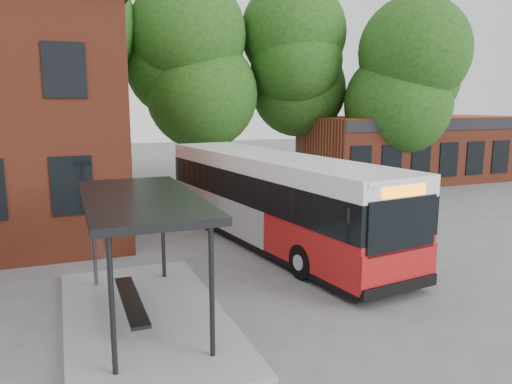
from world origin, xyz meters
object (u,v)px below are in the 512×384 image
object	(u,v)px
bicycle_0	(331,191)
bicycle_7	(403,182)
bicycle_1	(346,189)
bicycle_3	(350,185)
city_bus	(272,200)
bicycle_4	(386,190)
bicycle_5	(376,184)
bus_shelter	(143,258)
bicycle_6	(414,187)
bicycle_2	(373,189)

from	to	relation	value
bicycle_0	bicycle_7	xyz separation A→B (m)	(5.23, 1.12, -0.03)
bicycle_1	bicycle_3	distance (m)	1.06
city_bus	bicycle_0	xyz separation A→B (m)	(5.80, 5.98, -1.05)
bicycle_1	bicycle_4	size ratio (longest dim) A/B	0.85
bicycle_0	bicycle_5	distance (m)	3.38
bicycle_1	bicycle_5	distance (m)	2.20
city_bus	bicycle_7	bearing A→B (deg)	24.74
bicycle_0	bicycle_4	world-z (taller)	bicycle_0
bicycle_1	bus_shelter	bearing A→B (deg)	148.91
bus_shelter	city_bus	bearing A→B (deg)	42.33
bicycle_1	bicycle_6	bearing A→B (deg)	-85.55
bicycle_4	bicycle_1	bearing A→B (deg)	45.87
bicycle_2	bicycle_6	world-z (taller)	bicycle_2
bicycle_1	bicycle_4	world-z (taller)	bicycle_4
bus_shelter	bicycle_1	bearing A→B (deg)	42.66
bus_shelter	city_bus	size ratio (longest dim) A/B	0.57
bicycle_0	city_bus	bearing A→B (deg)	133.82
bicycle_6	bus_shelter	bearing A→B (deg)	118.30
city_bus	bus_shelter	bearing A→B (deg)	-145.71
bicycle_7	city_bus	bearing A→B (deg)	111.58
bicycle_1	city_bus	bearing A→B (deg)	149.15
bicycle_0	bicycle_4	xyz separation A→B (m)	(2.82, -0.66, -0.03)
bicycle_1	bicycle_0	bearing A→B (deg)	127.69
city_bus	bicycle_1	xyz separation A→B (m)	(6.91, 6.42, -1.09)
bicycle_2	bicycle_7	distance (m)	3.21
bus_shelter	bicycle_5	size ratio (longest dim) A/B	3.95
bicycle_0	bicycle_6	distance (m)	4.86
bus_shelter	bicycle_1	distance (m)	16.43
city_bus	bicycle_4	distance (m)	10.19
bicycle_3	bicycle_7	distance (m)	3.39
bus_shelter	city_bus	xyz separation A→B (m)	(5.16, 4.70, 0.10)
bus_shelter	bicycle_3	bearing A→B (deg)	42.86
bus_shelter	bicycle_6	size ratio (longest dim) A/B	4.07
bicycle_2	bicycle_5	distance (m)	1.44
bicycle_2	bicycle_1	bearing A→B (deg)	39.35
bicycle_2	bicycle_4	world-z (taller)	bicycle_4
city_bus	bicycle_2	distance (m)	10.01
bus_shelter	bicycle_2	world-z (taller)	bus_shelter
bus_shelter	bicycle_2	size ratio (longest dim) A/B	3.95
bicycle_1	bicycle_6	xyz separation A→B (m)	(3.74, -0.78, -0.01)
bicycle_6	bicycle_7	size ratio (longest dim) A/B	1.10
bus_shelter	bicycle_4	bearing A→B (deg)	36.03
bicycle_5	bus_shelter	bearing A→B (deg)	127.50
bicycle_2	bicycle_3	size ratio (longest dim) A/B	1.09
bicycle_2	bus_shelter	bearing A→B (deg)	106.06
bus_shelter	bicycle_4	world-z (taller)	bus_shelter
bicycle_1	bicycle_3	size ratio (longest dim) A/B	0.94
bus_shelter	city_bus	world-z (taller)	city_bus
bicycle_6	bicycle_2	bearing A→B (deg)	82.29
bicycle_1	bicycle_2	bearing A→B (deg)	-102.23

